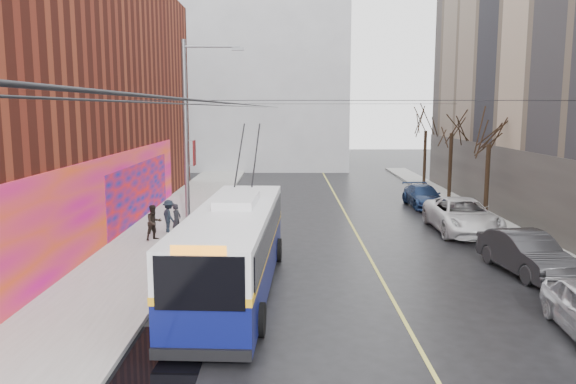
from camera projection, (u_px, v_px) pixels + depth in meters
name	position (u px, v px, depth m)	size (l,w,h in m)	color
ground	(358.00, 338.00, 15.09)	(140.00, 140.00, 0.00)	black
sidewalk_left	(161.00, 235.00, 26.94)	(4.00, 60.00, 0.15)	gray
sidewalk_right	(514.00, 235.00, 26.96)	(2.00, 60.00, 0.15)	gray
lane_line	(353.00, 228.00, 28.94)	(0.12, 50.00, 0.01)	#BFB74C
building_left	(4.00, 91.00, 27.88)	(12.11, 36.00, 14.00)	#531A10
building_far	(248.00, 80.00, 58.24)	(20.50, 12.10, 18.00)	gray
streetlight_pole	(190.00, 138.00, 24.26)	(2.65, 0.60, 9.00)	slate
catenary_wires	(275.00, 106.00, 28.77)	(18.00, 60.00, 0.22)	black
tree_near	(490.00, 130.00, 30.19)	(3.20, 3.20, 6.40)	black
tree_mid	(452.00, 121.00, 37.07)	(3.20, 3.20, 6.68)	black
tree_far	(426.00, 121.00, 44.01)	(3.20, 3.20, 6.57)	black
puddle	(154.00, 353.00, 14.18)	(2.65, 3.37, 0.01)	black
pigeons_flying	(282.00, 89.00, 23.77)	(2.26, 1.72, 2.74)	slate
trolleybus	(234.00, 247.00, 18.76)	(3.13, 11.67, 5.48)	#090E49
parked_car_b	(526.00, 253.00, 20.90)	(1.65, 4.73, 1.56)	#29292C
parked_car_c	(462.00, 216.00, 27.86)	(2.77, 6.02, 1.67)	silver
parked_car_d	(423.00, 196.00, 35.06)	(1.88, 4.61, 1.34)	navy
following_car	(249.00, 206.00, 30.97)	(1.86, 4.63, 1.58)	#AFAFB4
pedestrian_a	(177.00, 220.00, 26.34)	(0.56, 0.37, 1.54)	black
pedestrian_b	(154.00, 222.00, 25.58)	(0.79, 0.61, 1.62)	black
pedestrian_c	(169.00, 216.00, 27.10)	(1.03, 0.59, 1.60)	black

